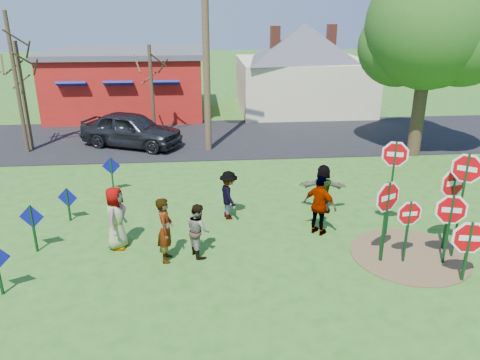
% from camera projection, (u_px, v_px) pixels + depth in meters
% --- Properties ---
extents(ground, '(120.00, 120.00, 0.00)m').
position_uv_depth(ground, '(244.00, 245.00, 13.48)').
color(ground, '#2B611B').
rests_on(ground, ground).
extents(road, '(120.00, 7.50, 0.04)m').
position_uv_depth(road, '(223.00, 138.00, 24.18)').
color(road, black).
rests_on(road, ground).
extents(dirt_patch, '(3.20, 3.20, 0.03)m').
position_uv_depth(dirt_patch, '(409.00, 255.00, 12.91)').
color(dirt_patch, brown).
rests_on(dirt_patch, ground).
extents(red_building, '(9.40, 7.69, 3.90)m').
position_uv_depth(red_building, '(129.00, 82.00, 29.10)').
color(red_building, '#9D1B0F').
rests_on(red_building, ground).
extents(cream_house, '(9.40, 9.40, 6.50)m').
position_uv_depth(cream_house, '(303.00, 64.00, 29.67)').
color(cream_house, beige).
rests_on(cream_house, ground).
extents(stop_sign_a, '(0.92, 0.07, 1.90)m').
position_uv_depth(stop_sign_a, '(409.00, 219.00, 12.13)').
color(stop_sign_a, '#113E1C').
rests_on(stop_sign_a, ground).
extents(stop_sign_b, '(0.97, 0.33, 3.06)m').
position_uv_depth(stop_sign_b, '(394.00, 165.00, 13.27)').
color(stop_sign_b, '#113E1C').
rests_on(stop_sign_b, ground).
extents(stop_sign_c, '(0.86, 0.65, 3.10)m').
position_uv_depth(stop_sign_c, '(465.00, 182.00, 12.07)').
color(stop_sign_c, '#113E1C').
rests_on(stop_sign_c, ground).
extents(stop_sign_d, '(1.14, 0.34, 2.60)m').
position_uv_depth(stop_sign_d, '(453.00, 189.00, 12.62)').
color(stop_sign_d, '#113E1C').
rests_on(stop_sign_d, ground).
extents(stop_sign_e, '(1.13, 0.24, 1.78)m').
position_uv_depth(stop_sign_e, '(469.00, 241.00, 11.34)').
color(stop_sign_e, '#113E1C').
rests_on(stop_sign_e, ground).
extents(stop_sign_f, '(1.07, 0.30, 2.12)m').
position_uv_depth(stop_sign_f, '(451.00, 214.00, 12.02)').
color(stop_sign_f, '#113E1C').
rests_on(stop_sign_f, ground).
extents(stop_sign_g, '(1.02, 0.50, 2.43)m').
position_uv_depth(stop_sign_g, '(387.00, 204.00, 12.04)').
color(stop_sign_g, '#113E1C').
rests_on(stop_sign_g, ground).
extents(blue_diamond_b, '(0.69, 0.11, 1.42)m').
position_uv_depth(blue_diamond_b, '(33.00, 223.00, 12.82)').
color(blue_diamond_b, '#113E1C').
rests_on(blue_diamond_b, ground).
extents(blue_diamond_c, '(0.64, 0.17, 1.12)m').
position_uv_depth(blue_diamond_c, '(68.00, 201.00, 14.76)').
color(blue_diamond_c, '#113E1C').
rests_on(blue_diamond_c, ground).
extents(blue_diamond_d, '(0.66, 0.06, 1.35)m').
position_uv_depth(blue_diamond_d, '(112.00, 171.00, 16.96)').
color(blue_diamond_d, '#113E1C').
rests_on(blue_diamond_d, ground).
extents(person_a, '(0.75, 0.99, 1.82)m').
position_uv_depth(person_a, '(116.00, 218.00, 13.05)').
color(person_a, '#4A5F99').
rests_on(person_a, ground).
extents(person_b, '(0.46, 0.68, 1.81)m').
position_uv_depth(person_b, '(165.00, 230.00, 12.38)').
color(person_b, '#297E77').
rests_on(person_b, ground).
extents(person_c, '(0.80, 0.89, 1.51)m').
position_uv_depth(person_c, '(198.00, 230.00, 12.71)').
color(person_c, '#9C4A36').
rests_on(person_c, ground).
extents(person_d, '(0.81, 1.13, 1.59)m').
position_uv_depth(person_d, '(229.00, 195.00, 14.91)').
color(person_d, '#323337').
rests_on(person_d, ground).
extents(person_e, '(1.09, 1.07, 1.84)m').
position_uv_depth(person_e, '(320.00, 206.00, 13.83)').
color(person_e, '#59345D').
rests_on(person_e, ground).
extents(person_f, '(1.59, 0.78, 1.65)m').
position_uv_depth(person_f, '(323.00, 189.00, 15.35)').
color(person_f, '#184B28').
rests_on(person_f, ground).
extents(suv, '(5.27, 3.79, 1.67)m').
position_uv_depth(suv, '(131.00, 129.00, 22.40)').
color(suv, '#2A2A2F').
rests_on(suv, road).
extents(utility_pole, '(2.43, 0.46, 9.97)m').
position_uv_depth(utility_pole, '(206.00, 35.00, 20.31)').
color(utility_pole, '#4C3823').
rests_on(utility_pole, ground).
extents(leafy_tree, '(5.89, 5.37, 8.37)m').
position_uv_depth(leafy_tree, '(432.00, 32.00, 19.67)').
color(leafy_tree, '#382819').
rests_on(leafy_tree, ground).
extents(bare_tree_west, '(1.80, 1.80, 5.00)m').
position_uv_depth(bare_tree_west, '(21.00, 81.00, 21.13)').
color(bare_tree_west, '#382819').
rests_on(bare_tree_west, ground).
extents(bare_tree_east, '(1.80, 1.80, 4.65)m').
position_uv_depth(bare_tree_east, '(151.00, 78.00, 23.38)').
color(bare_tree_east, '#382819').
rests_on(bare_tree_east, ground).
extents(bare_tree_mid, '(1.80, 1.80, 6.27)m').
position_uv_depth(bare_tree_mid, '(13.00, 64.00, 20.39)').
color(bare_tree_mid, '#382819').
rests_on(bare_tree_mid, ground).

